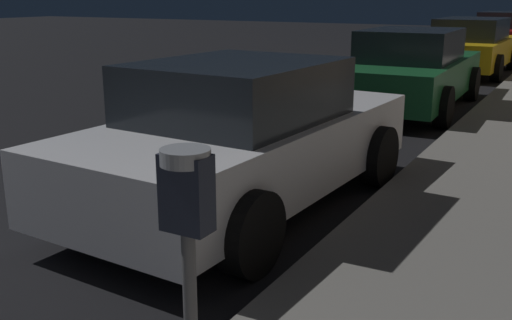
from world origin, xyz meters
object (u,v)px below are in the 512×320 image
parking_meter (188,230)px  car_green (411,70)px  car_white (244,137)px  car_yellow_cab (471,46)px  car_red (505,33)px

parking_meter → car_green: 9.16m
parking_meter → car_green: size_ratio=0.29×
car_white → car_yellow_cab: 11.66m
car_white → car_green: size_ratio=0.92×
parking_meter → car_red: bearing=94.3°
car_white → car_green: bearing=90.0°
parking_meter → car_red: parking_meter is taller
car_white → car_green: (0.00, 5.92, 0.00)m
car_white → car_yellow_cab: same height
car_yellow_cab → car_green: bearing=-90.0°
car_green → car_white: bearing=-90.0°
parking_meter → car_white: size_ratio=0.32×
parking_meter → car_white: 3.50m
car_green → car_red: (-0.00, 12.02, 0.01)m
car_green → car_yellow_cab: same height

